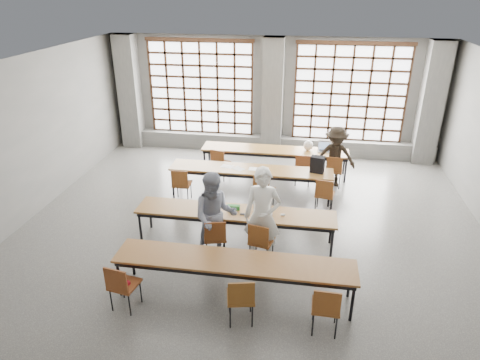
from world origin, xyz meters
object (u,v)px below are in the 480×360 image
(phone, at_px, (243,214))
(chair_mid_right, at_px, (324,192))
(plastic_bag, at_px, (308,145))
(red_pouch, at_px, (124,282))
(student_back, at_px, (335,157))
(chair_near_right, at_px, (326,305))
(student_male, at_px, (263,216))
(student_female, at_px, (215,216))
(desk_row_a, at_px, (275,151))
(laptop_back, at_px, (325,148))
(chair_back_left, at_px, (219,161))
(chair_back_right, at_px, (334,168))
(backpack, at_px, (317,164))
(chair_front_right, at_px, (260,239))
(green_box, at_px, (233,207))
(desk_row_c, at_px, (235,214))
(chair_back_mid, at_px, (303,166))
(mouse, at_px, (283,215))
(laptop_front, at_px, (263,208))
(desk_row_b, at_px, (251,171))
(chair_mid_left, at_px, (181,182))
(chair_front_left, at_px, (215,235))
(chair_near_mid, at_px, (241,296))
(desk_row_d, at_px, (234,263))

(phone, bearing_deg, chair_mid_right, 45.62)
(plastic_bag, relative_size, red_pouch, 1.43)
(student_back, relative_size, red_pouch, 8.03)
(chair_near_right, bearing_deg, plastic_bag, 93.72)
(student_male, relative_size, student_female, 1.09)
(desk_row_a, bearing_deg, laptop_back, 4.66)
(chair_back_left, distance_m, chair_back_right, 3.01)
(chair_back_right, xyz_separation_m, backpack, (-0.45, -0.77, 0.39))
(chair_front_right, height_order, green_box, chair_front_right)
(chair_front_right, bearing_deg, plastic_bag, 79.60)
(desk_row_c, bearing_deg, student_male, -39.81)
(chair_back_mid, xyz_separation_m, mouse, (-0.32, -3.02, 0.21))
(phone, bearing_deg, mouse, 5.93)
(chair_back_right, distance_m, chair_near_right, 5.27)
(desk_row_a, relative_size, laptop_front, 9.74)
(desk_row_c, bearing_deg, green_box, 122.01)
(backpack, bearing_deg, student_male, -96.81)
(student_back, xyz_separation_m, phone, (-1.89, -3.23, -0.07))
(desk_row_a, bearing_deg, chair_back_right, -21.55)
(laptop_front, distance_m, backpack, 2.38)
(student_female, bearing_deg, desk_row_b, 70.94)
(chair_back_right, relative_size, student_back, 0.55)
(student_male, distance_m, laptop_back, 4.41)
(chair_mid_left, height_order, backpack, backpack)
(chair_front_left, xyz_separation_m, student_female, (-0.02, 0.13, 0.34))
(backpack, relative_size, plastic_bag, 1.40)
(plastic_bag, bearing_deg, student_back, -38.16)
(chair_front_left, relative_size, laptop_back, 2.32)
(chair_back_mid, relative_size, laptop_front, 2.14)
(chair_mid_left, bearing_deg, student_back, 23.32)
(chair_front_right, distance_m, student_back, 4.05)
(chair_front_left, distance_m, student_female, 0.36)
(student_female, height_order, laptop_back, student_female)
(chair_near_mid, relative_size, laptop_front, 2.14)
(chair_back_left, distance_m, chair_near_right, 5.92)
(student_back, bearing_deg, laptop_front, -120.83)
(student_male, relative_size, red_pouch, 9.56)
(chair_front_right, height_order, mouse, chair_front_right)
(student_female, relative_size, green_box, 7.00)
(chair_back_right, bearing_deg, desk_row_d, -111.27)
(laptop_front, height_order, phone, laptop_front)
(laptop_back, xyz_separation_m, plastic_bag, (-0.45, -0.06, 0.08))
(chair_mid_left, relative_size, chair_mid_right, 1.00)
(student_male, height_order, laptop_front, student_male)
(chair_back_left, relative_size, chair_near_mid, 1.00)
(desk_row_d, height_order, plastic_bag, plastic_bag)
(laptop_front, bearing_deg, desk_row_c, -168.58)
(chair_front_left, height_order, red_pouch, chair_front_left)
(desk_row_b, bearing_deg, laptop_front, -75.67)
(mouse, bearing_deg, student_male, -126.10)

